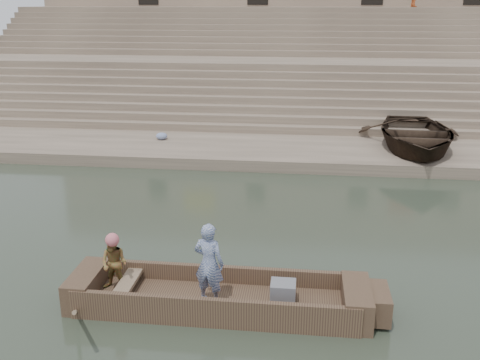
% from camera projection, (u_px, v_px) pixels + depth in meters
% --- Properties ---
extents(ground, '(120.00, 120.00, 0.00)m').
position_uv_depth(ground, '(250.00, 250.00, 12.61)').
color(ground, '#2D3729').
rests_on(ground, ground).
extents(lower_landing, '(32.00, 4.00, 0.40)m').
position_uv_depth(lower_landing, '(272.00, 152.00, 20.09)').
color(lower_landing, gray).
rests_on(lower_landing, ground).
extents(mid_landing, '(32.00, 3.00, 2.80)m').
position_uv_depth(mid_landing, '(282.00, 89.00, 26.78)').
color(mid_landing, gray).
rests_on(mid_landing, ground).
extents(upper_landing, '(32.00, 3.00, 5.20)m').
position_uv_depth(upper_landing, '(288.00, 52.00, 33.01)').
color(upper_landing, gray).
rests_on(upper_landing, ground).
extents(ghat_steps, '(32.00, 11.00, 5.20)m').
position_uv_depth(ghat_steps, '(284.00, 76.00, 28.25)').
color(ghat_steps, gray).
rests_on(ghat_steps, ground).
extents(building_wall, '(32.00, 5.07, 11.20)m').
position_uv_depth(building_wall, '(291.00, 0.00, 35.83)').
color(building_wall, tan).
rests_on(building_wall, ground).
extents(main_rowboat, '(5.00, 1.30, 0.22)m').
position_uv_depth(main_rowboat, '(218.00, 303.00, 10.17)').
color(main_rowboat, brown).
rests_on(main_rowboat, ground).
extents(rowboat_trim, '(6.04, 2.63, 1.77)m').
position_uv_depth(rowboat_trim, '(229.00, 295.00, 10.08)').
color(rowboat_trim, brown).
rests_on(rowboat_trim, ground).
extents(standing_man, '(0.64, 0.50, 1.56)m').
position_uv_depth(standing_man, '(209.00, 263.00, 9.77)').
color(standing_man, navy).
rests_on(standing_man, main_rowboat).
extents(rowing_man, '(0.60, 0.51, 1.10)m').
position_uv_depth(rowing_man, '(114.00, 263.00, 10.27)').
color(rowing_man, '#2A7C29').
rests_on(rowing_man, main_rowboat).
extents(television, '(0.46, 0.42, 0.40)m').
position_uv_depth(television, '(282.00, 292.00, 9.94)').
color(television, slate).
rests_on(television, main_rowboat).
extents(beached_rowboat, '(4.03, 5.50, 1.11)m').
position_uv_depth(beached_rowboat, '(415.00, 134.00, 19.48)').
color(beached_rowboat, '#2D2116').
rests_on(beached_rowboat, lower_landing).
extents(cloth_bundles, '(13.96, 0.66, 0.26)m').
position_uv_depth(cloth_bundles, '(338.00, 140.00, 20.35)').
color(cloth_bundles, '#3F5999').
rests_on(cloth_bundles, lower_landing).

